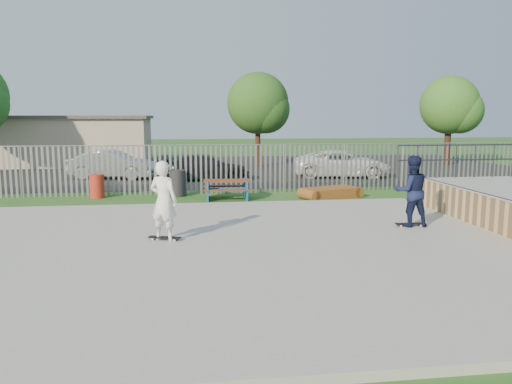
{
  "coord_description": "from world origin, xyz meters",
  "views": [
    {
      "loc": [
        -0.29,
        -11.28,
        3.13
      ],
      "look_at": [
        1.5,
        2.0,
        1.1
      ],
      "focal_mm": 35.0,
      "sensor_mm": 36.0,
      "label": 1
    }
  ],
  "objects": [
    {
      "name": "ground",
      "position": [
        0.0,
        0.0,
        0.0
      ],
      "size": [
        120.0,
        120.0,
        0.0
      ],
      "primitive_type": "plane",
      "color": "#28531C",
      "rests_on": "ground"
    },
    {
      "name": "concrete_slab",
      "position": [
        0.0,
        0.0,
        0.07
      ],
      "size": [
        15.0,
        12.0,
        0.15
      ],
      "primitive_type": "cube",
      "color": "#969691",
      "rests_on": "ground"
    },
    {
      "name": "fence",
      "position": [
        1.0,
        4.59,
        1.0
      ],
      "size": [
        26.04,
        16.02,
        2.0
      ],
      "color": "gray",
      "rests_on": "ground"
    },
    {
      "name": "picnic_table",
      "position": [
        1.11,
        7.57,
        0.38
      ],
      "size": [
        1.8,
        1.49,
        0.74
      ],
      "rotation": [
        0.0,
        0.0,
        -0.03
      ],
      "color": "#5E2B1A",
      "rests_on": "ground"
    },
    {
      "name": "funbox",
      "position": [
        5.14,
        7.26,
        0.21
      ],
      "size": [
        2.28,
        1.67,
        0.41
      ],
      "rotation": [
        0.0,
        0.0,
        0.35
      ],
      "color": "brown",
      "rests_on": "ground"
    },
    {
      "name": "trash_bin_red",
      "position": [
        -3.85,
        8.52,
        0.46
      ],
      "size": [
        0.55,
        0.55,
        0.92
      ],
      "primitive_type": "cylinder",
      "color": "#A9291A",
      "rests_on": "ground"
    },
    {
      "name": "trash_bin_grey",
      "position": [
        -0.75,
        8.54,
        0.52
      ],
      "size": [
        0.62,
        0.62,
        1.04
      ],
      "primitive_type": "cylinder",
      "color": "black",
      "rests_on": "ground"
    },
    {
      "name": "parking_lot",
      "position": [
        0.0,
        19.0,
        0.01
      ],
      "size": [
        40.0,
        18.0,
        0.02
      ],
      "primitive_type": "cube",
      "color": "black",
      "rests_on": "ground"
    },
    {
      "name": "car_silver",
      "position": [
        -4.13,
        14.55,
        0.73
      ],
      "size": [
        4.53,
        2.4,
        1.42
      ],
      "primitive_type": "imported",
      "rotation": [
        0.0,
        0.0,
        1.35
      ],
      "color": "#AAABAF",
      "rests_on": "parking_lot"
    },
    {
      "name": "car_dark",
      "position": [
        0.53,
        13.32,
        0.64
      ],
      "size": [
        4.3,
        1.79,
        1.24
      ],
      "primitive_type": "imported",
      "rotation": [
        0.0,
        0.0,
        1.58
      ],
      "color": "black",
      "rests_on": "parking_lot"
    },
    {
      "name": "car_white",
      "position": [
        7.56,
        13.64,
        0.71
      ],
      "size": [
        5.27,
        2.97,
        1.39
      ],
      "primitive_type": "imported",
      "rotation": [
        0.0,
        0.0,
        1.43
      ],
      "color": "white",
      "rests_on": "parking_lot"
    },
    {
      "name": "building",
      "position": [
        -8.0,
        23.0,
        1.61
      ],
      "size": [
        10.4,
        6.4,
        3.2
      ],
      "color": "#BEAD92",
      "rests_on": "ground"
    },
    {
      "name": "tree_mid",
      "position": [
        3.98,
        19.57,
        3.94
      ],
      "size": [
        3.79,
        3.79,
        5.85
      ],
      "color": "#402519",
      "rests_on": "ground"
    },
    {
      "name": "tree_right",
      "position": [
        16.35,
        19.19,
        3.85
      ],
      "size": [
        3.71,
        3.71,
        5.72
      ],
      "color": "#392016",
      "rests_on": "ground"
    },
    {
      "name": "skateboard_a",
      "position": [
        5.7,
        1.46,
        0.19
      ],
      "size": [
        0.81,
        0.23,
        0.08
      ],
      "rotation": [
        0.0,
        0.0,
        -0.04
      ],
      "color": "black",
      "rests_on": "concrete_slab"
    },
    {
      "name": "skateboard_b",
      "position": [
        -0.92,
        0.76,
        0.19
      ],
      "size": [
        0.82,
        0.44,
        0.08
      ],
      "rotation": [
        0.0,
        0.0,
        -0.32
      ],
      "color": "black",
      "rests_on": "concrete_slab"
    },
    {
      "name": "skater_navy",
      "position": [
        5.7,
        1.46,
        1.12
      ],
      "size": [
        0.97,
        0.77,
        1.94
      ],
      "primitive_type": "imported",
      "rotation": [
        0.0,
        0.0,
        3.1
      ],
      "color": "#121839",
      "rests_on": "concrete_slab"
    },
    {
      "name": "skater_white",
      "position": [
        -0.92,
        0.76,
        1.12
      ],
      "size": [
        0.84,
        0.74,
        1.94
      ],
      "primitive_type": "imported",
      "rotation": [
        0.0,
        0.0,
        2.65
      ],
      "color": "white",
      "rests_on": "concrete_slab"
    }
  ]
}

